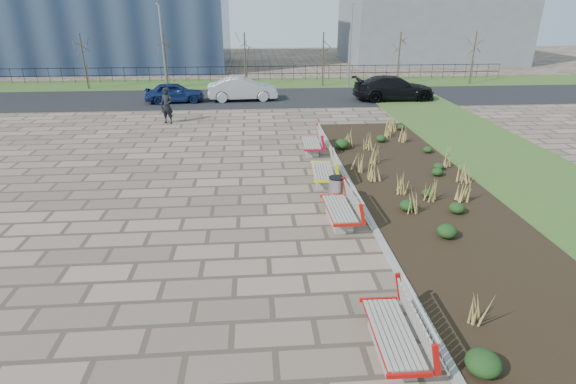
{
  "coord_description": "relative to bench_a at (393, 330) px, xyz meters",
  "views": [
    {
      "loc": [
        0.57,
        -9.18,
        6.04
      ],
      "look_at": [
        1.5,
        3.0,
        0.9
      ],
      "focal_mm": 28.0,
      "sensor_mm": 36.0,
      "label": 1
    }
  ],
  "objects": [
    {
      "name": "bench_a",
      "position": [
        0.0,
        0.0,
        0.0
      ],
      "size": [
        0.92,
        2.11,
        1.0
      ],
      "primitive_type": null,
      "rotation": [
        0.0,
        0.0,
        -0.01
      ],
      "color": "red",
      "rests_on": "ground"
    },
    {
      "name": "tree_a",
      "position": [
        -15.0,
        29.22,
        1.54
      ],
      "size": [
        1.4,
        1.4,
        4.0
      ],
      "primitive_type": null,
      "color": "#4C3D2D",
      "rests_on": "grass_verge_far"
    },
    {
      "name": "pedestrian",
      "position": [
        -7.11,
        18.03,
        0.46
      ],
      "size": [
        0.8,
        0.65,
        1.91
      ],
      "primitive_type": "imported",
      "rotation": [
        0.0,
        0.0,
        -0.31
      ],
      "color": "black",
      "rests_on": "ground"
    },
    {
      "name": "lamp_west",
      "position": [
        -9.0,
        28.72,
        2.54
      ],
      "size": [
        0.24,
        0.6,
        6.0
      ],
      "primitive_type": null,
      "color": "gray",
      "rests_on": "grass_verge_far"
    },
    {
      "name": "grass_verge_near",
      "position": [
        8.0,
        7.72,
        -0.48
      ],
      "size": [
        5.0,
        38.0,
        0.04
      ],
      "primitive_type": "cube",
      "color": "#33511E",
      "rests_on": "ground"
    },
    {
      "name": "bench_c",
      "position": [
        0.0,
        8.71,
        0.0
      ],
      "size": [
        1.04,
        2.16,
        1.0
      ],
      "primitive_type": null,
      "rotation": [
        0.0,
        0.0,
        -0.07
      ],
      "color": "#FFFA0D",
      "rests_on": "ground"
    },
    {
      "name": "road",
      "position": [
        -3.0,
        24.72,
        -0.49
      ],
      "size": [
        80.0,
        7.0,
        0.02
      ],
      "primitive_type": "cube",
      "color": "black",
      "rests_on": "ground"
    },
    {
      "name": "tree_c",
      "position": [
        -3.0,
        29.22,
        1.54
      ],
      "size": [
        1.4,
        1.4,
        4.0
      ],
      "primitive_type": null,
      "color": "#4C3D2D",
      "rests_on": "grass_verge_far"
    },
    {
      "name": "tree_d",
      "position": [
        3.0,
        29.22,
        1.54
      ],
      "size": [
        1.4,
        1.4,
        4.0
      ],
      "primitive_type": null,
      "color": "#4C3D2D",
      "rests_on": "grass_verge_far"
    },
    {
      "name": "bench_b",
      "position": [
        0.0,
        5.42,
        0.0
      ],
      "size": [
        0.96,
        2.13,
        1.0
      ],
      "primitive_type": null,
      "rotation": [
        0.0,
        0.0,
        0.03
      ],
      "color": "red",
      "rests_on": "ground"
    },
    {
      "name": "car_silver",
      "position": [
        -3.15,
        23.95,
        0.28
      ],
      "size": [
        4.68,
        1.87,
        1.51
      ],
      "primitive_type": "imported",
      "rotation": [
        0.0,
        0.0,
        1.63
      ],
      "color": "#9EA0A6",
      "rests_on": "road"
    },
    {
      "name": "tree_f",
      "position": [
        15.0,
        29.22,
        1.54
      ],
      "size": [
        1.4,
        1.4,
        4.0
      ],
      "primitive_type": null,
      "color": "#4C3D2D",
      "rests_on": "grass_verge_far"
    },
    {
      "name": "grass_verge_far",
      "position": [
        -3.0,
        30.72,
        -0.48
      ],
      "size": [
        80.0,
        5.0,
        0.04
      ],
      "primitive_type": "cube",
      "color": "#33511E",
      "rests_on": "ground"
    },
    {
      "name": "tree_b",
      "position": [
        -9.0,
        29.22,
        1.54
      ],
      "size": [
        1.4,
        1.4,
        4.0
      ],
      "primitive_type": null,
      "color": "#4C3D2D",
      "rests_on": "grass_verge_far"
    },
    {
      "name": "lamp_east",
      "position": [
        5.0,
        28.72,
        2.54
      ],
      "size": [
        0.24,
        0.6,
        6.0
      ],
      "primitive_type": null,
      "color": "gray",
      "rests_on": "grass_verge_far"
    },
    {
      "name": "tree_e",
      "position": [
        9.0,
        29.22,
        1.54
      ],
      "size": [
        1.4,
        1.4,
        4.0
      ],
      "primitive_type": null,
      "color": "#4C3D2D",
      "rests_on": "grass_verge_far"
    },
    {
      "name": "bench_d",
      "position": [
        0.0,
        12.24,
        0.0
      ],
      "size": [
        0.96,
        2.13,
        1.0
      ],
      "primitive_type": null,
      "rotation": [
        0.0,
        0.0,
        -0.03
      ],
      "color": "red",
      "rests_on": "ground"
    },
    {
      "name": "railing_fence",
      "position": [
        -3.0,
        32.22,
        0.14
      ],
      "size": [
        44.0,
        0.1,
        1.2
      ],
      "primitive_type": null,
      "color": "black",
      "rests_on": "grass_verge_far"
    },
    {
      "name": "planting_curb",
      "position": [
        0.92,
        7.72,
        -0.42
      ],
      "size": [
        0.16,
        18.0,
        0.15
      ],
      "primitive_type": "cube",
      "color": "gray",
      "rests_on": "ground"
    },
    {
      "name": "car_blue",
      "position": [
        -7.59,
        23.59,
        0.16
      ],
      "size": [
        3.89,
        1.91,
        1.28
      ],
      "primitive_type": "imported",
      "rotation": [
        0.0,
        0.0,
        1.68
      ],
      "color": "#122150",
      "rests_on": "road"
    },
    {
      "name": "planting_bed",
      "position": [
        3.25,
        7.72,
        -0.45
      ],
      "size": [
        4.5,
        18.0,
        0.1
      ],
      "primitive_type": "cube",
      "color": "black",
      "rests_on": "ground"
    },
    {
      "name": "litter_bin",
      "position": [
        0.12,
        6.69,
        -0.03
      ],
      "size": [
        0.47,
        0.47,
        0.93
      ],
      "primitive_type": "cylinder",
      "color": "#B2B2B7",
      "rests_on": "ground"
    },
    {
      "name": "ground",
      "position": [
        -3.0,
        2.72,
        -0.5
      ],
      "size": [
        120.0,
        120.0,
        0.0
      ],
      "primitive_type": "plane",
      "color": "#836B5A",
      "rests_on": "ground"
    },
    {
      "name": "car_black",
      "position": [
        6.96,
        23.33,
        0.31
      ],
      "size": [
        5.49,
        2.36,
        1.58
      ],
      "primitive_type": "imported",
      "rotation": [
        0.0,
        0.0,
        1.6
      ],
      "color": "black",
      "rests_on": "road"
    },
    {
      "name": "building_grey",
      "position": [
        17.0,
        44.72,
        4.5
      ],
      "size": [
        18.0,
        12.0,
        10.0
      ],
      "primitive_type": "cube",
      "color": "slate",
      "rests_on": "ground"
    }
  ]
}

